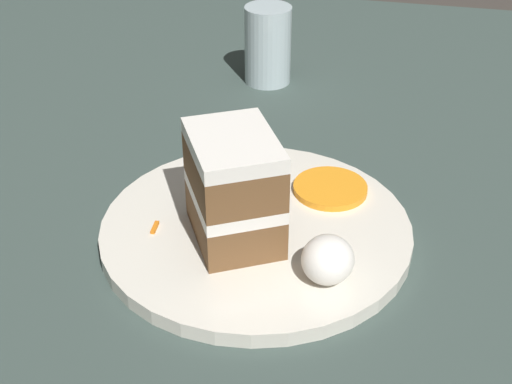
# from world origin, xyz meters

# --- Properties ---
(ground_plane) EXTENTS (6.00, 6.00, 0.00)m
(ground_plane) POSITION_xyz_m (0.00, 0.00, 0.00)
(ground_plane) COLOR #38332D
(ground_plane) RESTS_ON ground
(dining_table) EXTENTS (1.33, 1.14, 0.03)m
(dining_table) POSITION_xyz_m (0.00, 0.00, 0.01)
(dining_table) COLOR #384742
(dining_table) RESTS_ON ground
(plate) EXTENTS (0.29, 0.29, 0.01)m
(plate) POSITION_xyz_m (0.05, 0.03, 0.03)
(plate) COLOR silver
(plate) RESTS_ON dining_table
(cake_slice) EXTENTS (0.12, 0.11, 0.10)m
(cake_slice) POSITION_xyz_m (0.07, 0.02, 0.09)
(cake_slice) COLOR brown
(cake_slice) RESTS_ON plate
(cream_dollop) EXTENTS (0.05, 0.04, 0.04)m
(cream_dollop) POSITION_xyz_m (0.11, 0.11, 0.06)
(cream_dollop) COLOR white
(cream_dollop) RESTS_ON plate
(orange_garnish) EXTENTS (0.07, 0.07, 0.01)m
(orange_garnish) POSITION_xyz_m (-0.02, 0.09, 0.04)
(orange_garnish) COLOR orange
(orange_garnish) RESTS_ON plate
(carrot_shreds_scatter) EXTENTS (0.13, 0.17, 0.00)m
(carrot_shreds_scatter) POSITION_xyz_m (0.02, 0.00, 0.04)
(carrot_shreds_scatter) COLOR orange
(carrot_shreds_scatter) RESTS_ON plate
(drinking_glass) EXTENTS (0.06, 0.06, 0.10)m
(drinking_glass) POSITION_xyz_m (-0.30, -0.03, 0.07)
(drinking_glass) COLOR silver
(drinking_glass) RESTS_ON dining_table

